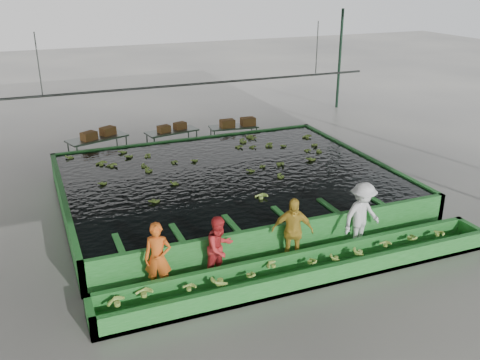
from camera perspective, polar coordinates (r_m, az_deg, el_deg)
name	(u,v)px	position (r m, az deg, el deg)	size (l,w,h in m)	color
ground	(246,217)	(15.71, 0.69, -4.02)	(80.00, 80.00, 0.00)	slate
shed_roof	(247,43)	(14.29, 0.78, 14.40)	(20.00, 22.00, 0.04)	gray
shed_posts	(247,136)	(14.81, 0.73, 4.75)	(20.00, 22.00, 5.00)	black
flotation_tank	(228,186)	(16.80, -1.29, -0.59)	(10.00, 8.00, 0.90)	#2A8030
tank_water	(228,174)	(16.66, -1.30, 0.68)	(9.70, 7.70, 0.00)	black
sorting_trough	(306,269)	(12.74, 7.09, -9.42)	(10.00, 1.00, 0.50)	#2A8030
cableway_rail	(192,84)	(19.26, -5.16, 10.12)	(0.08, 0.08, 14.00)	#59605B
rail_hanger_left	(38,65)	(18.27, -20.70, 11.44)	(0.04, 0.04, 2.00)	#59605B
rail_hanger_right	(317,48)	(21.09, 8.21, 13.74)	(0.04, 0.04, 2.00)	#59605B
worker_a	(158,258)	(12.05, -8.75, -8.24)	(0.61, 0.40, 1.68)	orange
worker_b	(220,248)	(12.42, -2.18, -7.27)	(0.77, 0.60, 1.57)	red
worker_c	(292,231)	(13.07, 5.61, -5.44)	(1.01, 0.42, 1.73)	gold
worker_d	(362,216)	(14.02, 12.87, -3.77)	(1.18, 0.68, 1.82)	white
packing_table_left	(98,150)	(20.67, -14.88, 3.10)	(2.19, 0.87, 1.00)	#59605B
packing_table_mid	(172,142)	(21.28, -7.24, 4.07)	(2.02, 0.81, 0.92)	#59605B
packing_table_right	(234,136)	(21.86, -0.69, 4.67)	(1.94, 0.77, 0.88)	#59605B
box_stack_left	(99,137)	(20.52, -14.82, 4.43)	(1.38, 0.38, 0.30)	brown
box_stack_mid	(172,130)	(21.15, -7.25, 5.27)	(1.19, 0.33, 0.26)	brown
box_stack_right	(238,126)	(21.71, -0.25, 5.76)	(1.45, 0.40, 0.31)	brown
floating_bananas	(219,166)	(17.36, -2.25, 1.55)	(8.23, 5.61, 0.11)	#91BC45
trough_bananas	(307,264)	(12.67, 7.12, -8.84)	(8.79, 0.59, 0.12)	#91BC45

